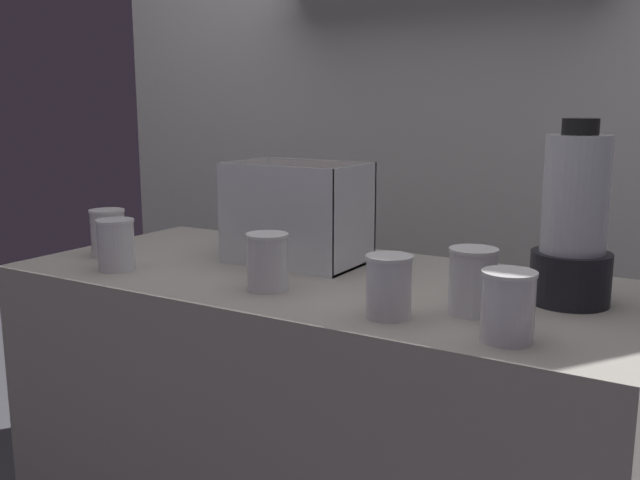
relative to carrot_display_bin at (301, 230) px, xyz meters
The scene contains 10 objects.
counter 0.55m from the carrot_display_bin, 39.48° to the right, with size 1.40×0.64×0.90m, color #9E998E.
back_wall_unit 0.74m from the carrot_display_bin, 81.11° to the left, with size 2.60×0.24×2.50m.
carrot_display_bin is the anchor object (origin of this frame).
blender_pitcher 0.64m from the carrot_display_bin, ahead, with size 0.15×0.15×0.35m.
juice_cup_orange_far_left 0.49m from the carrot_display_bin, 157.67° to the right, with size 0.09×0.09×0.12m.
juice_cup_carrot_left 0.43m from the carrot_display_bin, 138.09° to the right, with size 0.09×0.09×0.12m.
juice_cup_carrot_middle 0.26m from the carrot_display_bin, 72.43° to the right, with size 0.09×0.09×0.12m.
juice_cup_orange_right 0.48m from the carrot_display_bin, 38.03° to the right, with size 0.09×0.09×0.11m.
juice_cup_pomegranate_far_right 0.53m from the carrot_display_bin, 21.58° to the right, with size 0.09×0.09×0.12m.
juice_cup_mango_rightmost 0.67m from the carrot_display_bin, 27.73° to the right, with size 0.09×0.09×0.12m.
Camera 1 is at (0.79, -1.32, 1.28)m, focal length 39.73 mm.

